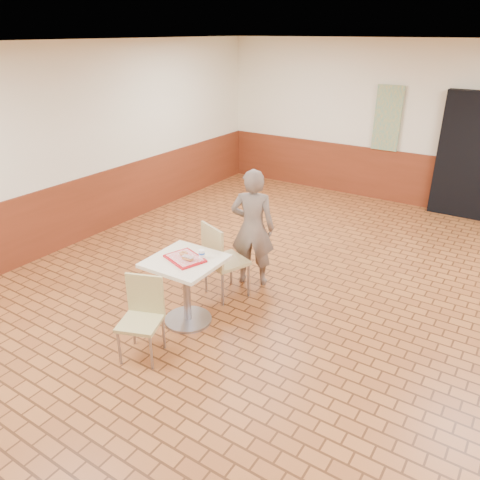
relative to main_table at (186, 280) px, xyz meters
The scene contains 11 objects.
room_shell 1.53m from the main_table, 26.29° to the left, with size 8.01×10.01×3.01m.
wainscot_band 1.19m from the main_table, 26.29° to the left, with size 8.00×10.00×1.00m.
promo_poster 5.59m from the main_table, 85.13° to the left, with size 0.50×0.03×1.20m, color gray.
main_table is the anchor object (origin of this frame).
chair_main_front 0.70m from the main_table, 90.99° to the right, with size 0.52×0.52×0.87m.
chair_main_back 0.68m from the main_table, 89.63° to the left, with size 0.59×0.59×0.99m.
customer 1.24m from the main_table, 83.84° to the left, with size 0.57×0.38×1.57m, color #6F6156.
serving_tray 0.28m from the main_table, behind, with size 0.42×0.32×0.03m.
ring_donut 0.31m from the main_table, 141.29° to the left, with size 0.09×0.09×0.03m, color #CA7F49.
long_john_donut 0.32m from the main_table, 26.69° to the right, with size 0.16×0.08×0.05m.
paper_cup 0.38m from the main_table, 35.11° to the left, with size 0.07×0.07×0.09m.
Camera 1 is at (1.97, -4.06, 3.12)m, focal length 35.00 mm.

